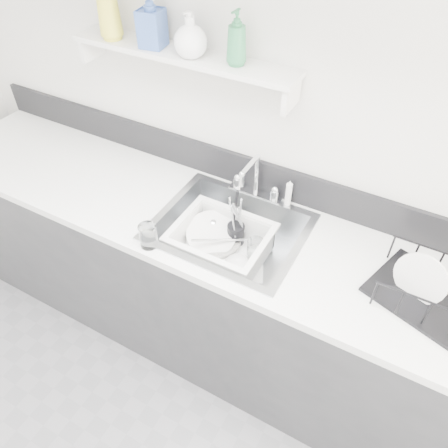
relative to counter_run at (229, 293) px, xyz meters
The scene contains 19 objects.
room_shell 1.47m from the counter_run, 90.00° to the right, with size 3.50×3.00×2.60m.
counter_run is the anchor object (origin of this frame).
backsplash 0.62m from the counter_run, 90.00° to the left, with size 3.20×0.02×0.16m, color black.
sink 0.37m from the counter_run, ahead, with size 0.64×0.52×0.20m, color silver, non-canonical shape.
faucet 0.58m from the counter_run, 90.00° to the left, with size 0.26×0.18×0.23m.
side_sprayer 0.61m from the counter_run, 57.89° to the left, with size 0.03×0.03×0.14m, color white.
wall_shelf 1.13m from the counter_run, 146.69° to the left, with size 1.00×0.16×0.12m.
wash_tub 0.37m from the counter_run, 126.99° to the right, with size 0.41×0.34×0.16m, color white, non-canonical shape.
plate_stack 0.35m from the counter_run, behind, with size 0.28×0.27×0.11m.
utensil_cup 0.37m from the counter_run, 94.61° to the left, with size 0.08×0.08×0.27m.
ladle 0.35m from the counter_run, 169.01° to the left, with size 0.27×0.10×0.08m, color silver, non-canonical shape.
tumbler_in_tub 0.38m from the counter_run, ahead, with size 0.08×0.08×0.11m, color white.
tumbler_counter 0.62m from the counter_run, 133.71° to the right, with size 0.07×0.07×0.10m, color white.
dish_rack 0.97m from the counter_run, ahead, with size 0.40×0.30×0.14m, color black, non-canonical shape.
bowl_small 0.34m from the counter_run, 41.43° to the right, with size 0.10×0.10×0.03m, color white.
soap_bottle_a 1.39m from the counter_run, 163.01° to the left, with size 0.10×0.10×0.25m, color yellow.
soap_bottle_b 1.29m from the counter_run, 155.05° to the left, with size 0.10×0.10×0.21m, color #3A5CA9.
soap_bottle_c 1.21m from the counter_run, 144.15° to the left, with size 0.13×0.13×0.17m, color white.
soap_bottle_d 1.20m from the counter_run, 113.89° to the left, with size 0.08×0.08×0.20m, color #2D7B4A.
Camera 1 is at (0.64, -0.01, 2.22)m, focal length 35.00 mm.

